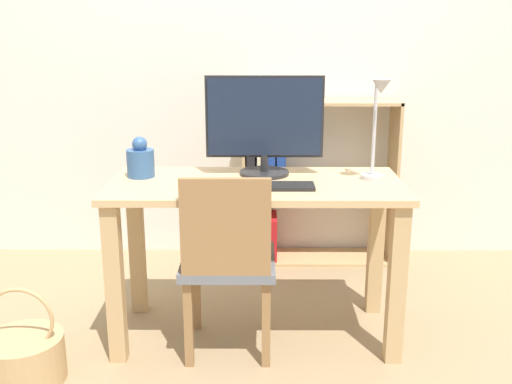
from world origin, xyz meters
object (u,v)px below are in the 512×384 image
desk_lamp (377,120)px  basket (24,357)px  chair (228,258)px  bookshelf (289,184)px  keyboard (267,186)px  monitor (265,122)px  vase (140,161)px

desk_lamp → basket: size_ratio=1.10×
chair → bookshelf: 1.15m
keyboard → chair: size_ratio=0.48×
monitor → keyboard: 0.33m
vase → desk_lamp: 1.06m
desk_lamp → chair: 0.87m
vase → chair: 0.61m
chair → basket: 0.91m
keyboard → bookshelf: 1.07m
keyboard → chair: chair is taller
keyboard → desk_lamp: size_ratio=0.88×
monitor → basket: 1.41m
desk_lamp → bookshelf: desk_lamp is taller
keyboard → bookshelf: bookshelf is taller
keyboard → basket: 1.21m
bookshelf → basket: 1.78m
chair → basket: size_ratio=2.03×
basket → desk_lamp: bearing=15.3°
chair → bookshelf: size_ratio=0.85×
keyboard → chair: 0.35m
bookshelf → vase: bearing=-130.5°
keyboard → desk_lamp: (0.47, 0.10, 0.27)m
desk_lamp → chair: bearing=-163.7°
monitor → basket: size_ratio=1.30×
monitor → desk_lamp: bearing=-15.8°
vase → desk_lamp: desk_lamp is taller
chair → basket: bearing=-161.1°
monitor → vase: monitor is taller
monitor → bookshelf: bearing=78.9°
monitor → keyboard: monitor is taller
keyboard → basket: (-0.98, -0.29, -0.64)m
monitor → desk_lamp: (0.48, -0.14, 0.03)m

